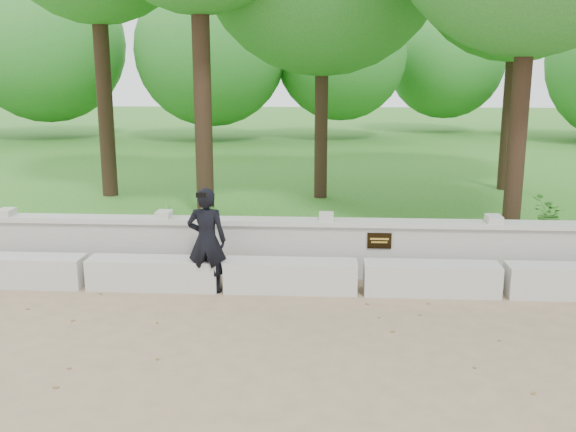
% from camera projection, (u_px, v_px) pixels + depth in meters
% --- Properties ---
extents(ground, '(80.00, 80.00, 0.00)m').
position_uv_depth(ground, '(368.00, 348.00, 7.36)').
color(ground, '#9B805F').
rests_on(ground, ground).
extents(lawn, '(40.00, 22.00, 0.25)m').
position_uv_depth(lawn, '(342.00, 164.00, 20.96)').
color(lawn, '#286120').
rests_on(lawn, ground).
extents(concrete_bench, '(11.90, 0.45, 0.45)m').
position_uv_depth(concrete_bench, '(360.00, 277.00, 9.16)').
color(concrete_bench, beige).
rests_on(concrete_bench, ground).
extents(parapet_wall, '(12.50, 0.35, 0.90)m').
position_uv_depth(parapet_wall, '(359.00, 248.00, 9.79)').
color(parapet_wall, '#B6B3AC').
rests_on(parapet_wall, ground).
extents(man_main, '(0.57, 0.51, 1.52)m').
position_uv_depth(man_main, '(207.00, 240.00, 9.07)').
color(man_main, black).
rests_on(man_main, ground).
extents(shrub_a, '(0.40, 0.32, 0.66)m').
position_uv_depth(shrub_a, '(167.00, 224.00, 10.82)').
color(shrub_a, '#3D7E2B').
rests_on(shrub_a, lawn).
extents(shrub_b, '(0.37, 0.36, 0.53)m').
position_uv_depth(shrub_b, '(330.00, 233.00, 10.48)').
color(shrub_b, '#3D7E2B').
rests_on(shrub_b, lawn).
extents(shrub_c, '(0.77, 0.76, 0.65)m').
position_uv_depth(shrub_c, '(549.00, 214.00, 11.60)').
color(shrub_c, '#3D7E2B').
rests_on(shrub_c, lawn).
extents(shrub_d, '(0.37, 0.40, 0.58)m').
position_uv_depth(shrub_d, '(209.00, 206.00, 12.47)').
color(shrub_d, '#3D7E2B').
rests_on(shrub_d, lawn).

